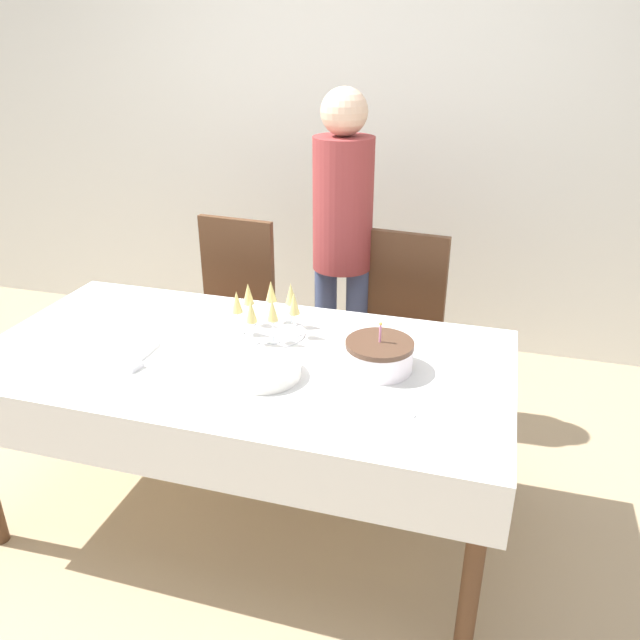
% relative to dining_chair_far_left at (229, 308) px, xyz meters
% --- Properties ---
extents(ground_plane, '(12.00, 12.00, 0.00)m').
position_rel_dining_chair_far_left_xyz_m(ground_plane, '(0.42, -0.80, -0.54)').
color(ground_plane, tan).
extents(wall_back, '(8.00, 0.05, 2.70)m').
position_rel_dining_chair_far_left_xyz_m(wall_back, '(0.42, 1.02, 0.81)').
color(wall_back, silver).
rests_on(wall_back, ground_plane).
extents(dining_table, '(1.91, 0.96, 0.74)m').
position_rel_dining_chair_far_left_xyz_m(dining_table, '(0.42, -0.80, 0.10)').
color(dining_table, white).
rests_on(dining_table, ground_plane).
extents(dining_chair_far_left, '(0.45, 0.45, 0.97)m').
position_rel_dining_chair_far_left_xyz_m(dining_chair_far_left, '(0.00, 0.00, 0.00)').
color(dining_chair_far_left, '#51331E').
rests_on(dining_chair_far_left, ground_plane).
extents(dining_chair_far_right, '(0.46, 0.46, 0.97)m').
position_rel_dining_chair_far_left_xyz_m(dining_chair_far_right, '(0.85, -0.00, 0.00)').
color(dining_chair_far_right, '#51331E').
rests_on(dining_chair_far_right, ground_plane).
extents(birthday_cake, '(0.23, 0.23, 0.18)m').
position_rel_dining_chair_far_left_xyz_m(birthday_cake, '(0.91, -0.76, 0.26)').
color(birthday_cake, white).
rests_on(birthday_cake, dining_table).
extents(champagne_tray, '(0.30, 0.30, 0.18)m').
position_rel_dining_chair_far_left_xyz_m(champagne_tray, '(0.44, -0.61, 0.30)').
color(champagne_tray, silver).
rests_on(champagne_tray, dining_table).
extents(plate_stack_main, '(0.26, 0.26, 0.04)m').
position_rel_dining_chair_far_left_xyz_m(plate_stack_main, '(0.54, -0.92, 0.23)').
color(plate_stack_main, silver).
rests_on(plate_stack_main, dining_table).
extents(cake_knife, '(0.29, 0.10, 0.00)m').
position_rel_dining_chair_far_left_xyz_m(cake_knife, '(0.93, -0.98, 0.21)').
color(cake_knife, silver).
rests_on(cake_knife, dining_table).
extents(fork_pile, '(0.18, 0.10, 0.02)m').
position_rel_dining_chair_far_left_xyz_m(fork_pile, '(0.04, -0.99, 0.22)').
color(fork_pile, silver).
rests_on(fork_pile, dining_table).
extents(napkin_pile, '(0.15, 0.15, 0.01)m').
position_rel_dining_chair_far_left_xyz_m(napkin_pile, '(0.02, -0.89, 0.21)').
color(napkin_pile, white).
rests_on(napkin_pile, dining_table).
extents(person_standing, '(0.28, 0.28, 1.59)m').
position_rel_dining_chair_far_left_xyz_m(person_standing, '(0.55, 0.11, 0.42)').
color(person_standing, '#3F4C72').
rests_on(person_standing, ground_plane).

